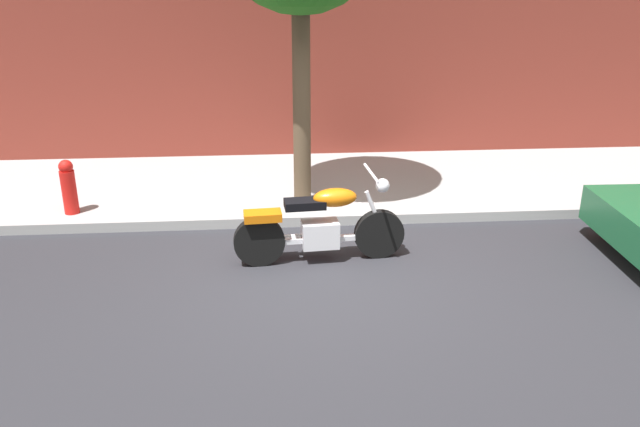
% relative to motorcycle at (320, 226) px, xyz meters
% --- Properties ---
extents(ground_plane, '(60.00, 60.00, 0.00)m').
position_rel_motorcycle_xyz_m(ground_plane, '(0.04, -0.40, -0.45)').
color(ground_plane, '#28282D').
extents(sidewalk, '(25.04, 3.08, 0.14)m').
position_rel_motorcycle_xyz_m(sidewalk, '(0.04, 2.61, -0.38)').
color(sidewalk, '#999999').
rests_on(sidewalk, ground).
extents(motorcycle, '(2.07, 0.70, 1.11)m').
position_rel_motorcycle_xyz_m(motorcycle, '(0.00, 0.00, 0.00)').
color(motorcycle, black).
rests_on(motorcycle, ground).
extents(fire_hydrant, '(0.20, 0.20, 0.91)m').
position_rel_motorcycle_xyz_m(fire_hydrant, '(-3.33, 1.49, 0.00)').
color(fire_hydrant, red).
rests_on(fire_hydrant, ground).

